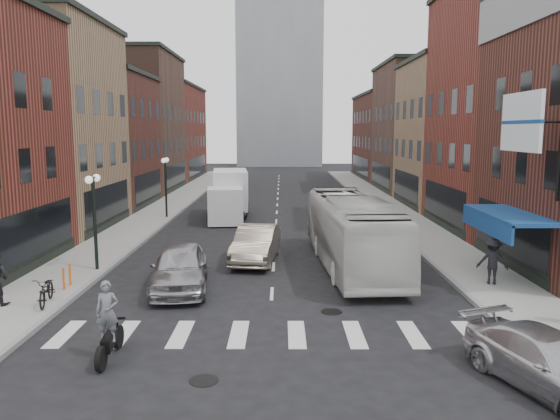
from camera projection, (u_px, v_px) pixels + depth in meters
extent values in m
plane|color=black|center=(271.00, 302.00, 18.94)|extent=(160.00, 160.00, 0.00)
cube|color=gray|center=(163.00, 209.00, 40.73)|extent=(3.00, 74.00, 0.15)
cube|color=gray|center=(391.00, 209.00, 40.67)|extent=(3.00, 74.00, 0.15)
cube|color=gray|center=(183.00, 210.00, 40.73)|extent=(0.20, 74.00, 0.16)
cube|color=gray|center=(371.00, 210.00, 40.69)|extent=(0.20, 74.00, 0.16)
cube|color=silver|center=(269.00, 334.00, 15.97)|extent=(12.00, 2.20, 0.01)
cube|color=black|center=(38.00, 233.00, 23.20)|extent=(0.08, 7.20, 2.20)
cube|color=#A27E59|center=(20.00, 129.00, 31.97)|extent=(10.00, 10.00, 12.00)
cube|color=black|center=(108.00, 203.00, 32.60)|extent=(0.08, 8.00, 2.20)
cube|color=black|center=(13.00, 20.00, 31.08)|extent=(10.30, 10.20, 0.30)
cube|color=#4D251B|center=(83.00, 142.00, 42.01)|extent=(10.00, 10.00, 10.00)
cube|color=black|center=(149.00, 186.00, 42.49)|extent=(0.08, 8.00, 2.20)
cube|color=black|center=(79.00, 74.00, 41.27)|extent=(10.30, 10.20, 0.30)
cube|color=#4C3026|center=(123.00, 124.00, 52.68)|extent=(10.00, 12.00, 13.00)
cube|color=black|center=(176.00, 175.00, 53.37)|extent=(0.08, 9.60, 2.20)
cube|color=black|center=(120.00, 53.00, 51.72)|extent=(10.30, 12.20, 0.30)
cube|color=maroon|center=(156.00, 134.00, 66.68)|extent=(10.00, 16.00, 11.00)
cube|color=black|center=(198.00, 166.00, 67.23)|extent=(0.08, 12.80, 2.20)
cube|color=black|center=(155.00, 87.00, 65.86)|extent=(10.30, 16.20, 0.30)
cube|color=black|center=(509.00, 233.00, 23.13)|extent=(0.08, 7.20, 2.20)
cube|color=maroon|center=(533.00, 112.00, 31.73)|extent=(10.00, 10.00, 14.00)
cube|color=black|center=(443.00, 203.00, 32.53)|extent=(0.08, 8.00, 2.20)
cube|color=#A27E59|center=(472.00, 136.00, 41.85)|extent=(10.00, 10.00, 11.00)
cube|color=black|center=(406.00, 186.00, 42.43)|extent=(0.08, 8.00, 2.20)
cube|color=black|center=(476.00, 60.00, 41.03)|extent=(10.30, 10.20, 0.30)
cube|color=#4C3026|center=(433.00, 129.00, 52.66)|extent=(10.00, 12.00, 12.00)
cube|color=black|center=(380.00, 175.00, 53.31)|extent=(0.08, 9.60, 2.20)
cube|color=black|center=(436.00, 64.00, 51.77)|extent=(10.30, 12.20, 0.30)
cube|color=#4D251B|center=(401.00, 138.00, 66.65)|extent=(10.00, 16.00, 10.00)
cube|color=black|center=(360.00, 166.00, 67.16)|extent=(0.08, 12.80, 2.20)
cube|color=black|center=(403.00, 95.00, 65.91)|extent=(10.30, 16.20, 0.30)
cube|color=navy|center=(508.00, 215.00, 21.00)|extent=(1.80, 5.00, 0.15)
cube|color=navy|center=(486.00, 224.00, 21.05)|extent=(0.10, 5.00, 0.70)
cylinder|color=black|center=(560.00, 157.00, 18.68)|extent=(0.12, 0.12, 3.00)
cylinder|color=black|center=(542.00, 122.00, 18.51)|extent=(1.40, 0.08, 0.08)
cube|color=silver|center=(521.00, 122.00, 18.51)|extent=(0.12, 3.00, 2.00)
cube|color=#9399A0|center=(280.00, 17.00, 92.50)|extent=(14.00, 14.00, 50.00)
cylinder|color=black|center=(95.00, 226.00, 22.63)|extent=(0.14, 0.14, 4.00)
cylinder|color=black|center=(93.00, 178.00, 22.34)|extent=(0.06, 0.90, 0.06)
sphere|color=white|center=(89.00, 180.00, 21.91)|extent=(0.32, 0.32, 0.32)
sphere|color=white|center=(96.00, 178.00, 22.80)|extent=(0.32, 0.32, 0.32)
cylinder|color=black|center=(166.00, 189.00, 36.49)|extent=(0.14, 0.14, 4.00)
cylinder|color=black|center=(165.00, 160.00, 36.20)|extent=(0.06, 0.90, 0.06)
sphere|color=white|center=(164.00, 161.00, 35.76)|extent=(0.32, 0.32, 0.32)
sphere|color=white|center=(166.00, 160.00, 36.65)|extent=(0.32, 0.32, 0.32)
cylinder|color=#D8590C|center=(64.00, 279.00, 19.88)|extent=(0.08, 0.08, 0.80)
cylinder|color=#D8590C|center=(70.00, 275.00, 20.47)|extent=(0.08, 0.08, 0.80)
cube|color=silver|center=(225.00, 206.00, 34.26)|extent=(2.40, 2.56, 2.26)
cube|color=black|center=(225.00, 202.00, 34.23)|extent=(2.32, 1.49, 0.99)
cube|color=silver|center=(230.00, 189.00, 37.56)|extent=(2.74, 4.91, 2.62)
cube|color=navy|center=(230.00, 189.00, 37.56)|extent=(2.47, 2.04, 1.08)
cube|color=black|center=(230.00, 211.00, 37.60)|extent=(2.59, 6.05, 0.32)
cylinder|color=black|center=(210.00, 218.00, 34.56)|extent=(0.25, 0.81, 0.81)
cylinder|color=black|center=(242.00, 218.00, 34.56)|extent=(0.25, 0.81, 0.81)
cylinder|color=black|center=(215.00, 211.00, 37.60)|extent=(0.25, 0.81, 0.81)
cylinder|color=black|center=(245.00, 211.00, 37.59)|extent=(0.25, 0.81, 0.81)
cylinder|color=black|center=(218.00, 207.00, 39.39)|extent=(0.25, 0.81, 0.81)
cylinder|color=black|center=(247.00, 207.00, 39.38)|extent=(0.25, 0.81, 0.81)
cylinder|color=black|center=(118.00, 337.00, 14.92)|extent=(0.14, 0.64, 0.64)
cylinder|color=black|center=(101.00, 359.00, 13.49)|extent=(0.14, 0.64, 0.64)
cube|color=black|center=(110.00, 340.00, 14.18)|extent=(0.36, 1.18, 0.34)
cube|color=black|center=(115.00, 318.00, 14.64)|extent=(0.53, 0.11, 0.06)
imported|color=slate|center=(107.00, 311.00, 13.96)|extent=(0.62, 0.44, 1.59)
imported|color=silver|center=(352.00, 232.00, 23.72)|extent=(3.32, 11.27, 3.10)
imported|color=#A8A7AC|center=(180.00, 267.00, 20.36)|extent=(2.61, 5.22, 1.71)
imported|color=#AFA08E|center=(256.00, 244.00, 24.77)|extent=(2.25, 5.06, 1.61)
imported|color=silver|center=(550.00, 363.00, 12.47)|extent=(3.34, 4.90, 1.32)
imported|color=black|center=(47.00, 290.00, 18.21)|extent=(1.00, 1.94, 0.97)
imported|color=black|center=(493.00, 261.00, 20.59)|extent=(1.25, 0.87, 1.76)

